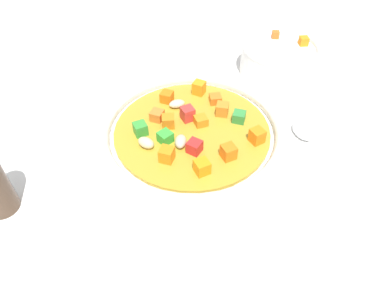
% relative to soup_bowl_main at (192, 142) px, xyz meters
% --- Properties ---
extents(ground_plane, '(1.40, 1.40, 0.02)m').
position_rel_soup_bowl_main_xyz_m(ground_plane, '(0.00, 0.00, -0.04)').
color(ground_plane, silver).
extents(soup_bowl_main, '(0.21, 0.21, 0.07)m').
position_rel_soup_bowl_main_xyz_m(soup_bowl_main, '(0.00, 0.00, 0.00)').
color(soup_bowl_main, white).
rests_on(soup_bowl_main, ground_plane).
extents(spoon, '(0.03, 0.24, 0.01)m').
position_rel_soup_bowl_main_xyz_m(spoon, '(0.15, -0.06, -0.03)').
color(spoon, silver).
rests_on(spoon, ground_plane).
extents(side_bowl_small, '(0.12, 0.12, 0.05)m').
position_rel_soup_bowl_main_xyz_m(side_bowl_small, '(0.18, 0.14, -0.01)').
color(side_bowl_small, white).
rests_on(side_bowl_small, ground_plane).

